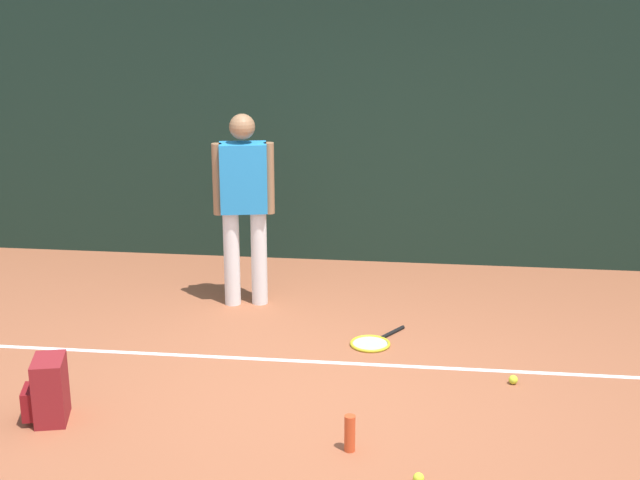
# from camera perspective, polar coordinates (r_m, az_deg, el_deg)

# --- Properties ---
(ground_plane) EXTENTS (12.00, 12.00, 0.00)m
(ground_plane) POSITION_cam_1_polar(r_m,az_deg,el_deg) (6.59, -0.41, -9.37)
(ground_plane) COLOR #9E5638
(back_fence) EXTENTS (10.00, 0.10, 2.97)m
(back_fence) POSITION_cam_1_polar(r_m,az_deg,el_deg) (9.00, 1.94, 7.84)
(back_fence) COLOR #192D23
(back_fence) RESTS_ON ground
(court_line) EXTENTS (9.00, 0.05, 0.00)m
(court_line) POSITION_cam_1_polar(r_m,az_deg,el_deg) (7.01, 0.07, -7.63)
(court_line) COLOR white
(court_line) RESTS_ON ground
(tennis_player) EXTENTS (0.52, 0.29, 1.70)m
(tennis_player) POSITION_cam_1_polar(r_m,az_deg,el_deg) (7.90, -4.77, 2.61)
(tennis_player) COLOR white
(tennis_player) RESTS_ON ground
(tennis_racket) EXTENTS (0.49, 0.61, 0.03)m
(tennis_racket) POSITION_cam_1_polar(r_m,az_deg,el_deg) (7.34, 3.29, -6.41)
(tennis_racket) COLOR black
(tennis_racket) RESTS_ON ground
(backpack) EXTENTS (0.34, 0.34, 0.44)m
(backpack) POSITION_cam_1_polar(r_m,az_deg,el_deg) (6.37, -16.62, -9.03)
(backpack) COLOR maroon
(backpack) RESTS_ON ground
(tennis_ball_near_player) EXTENTS (0.07, 0.07, 0.07)m
(tennis_ball_near_player) POSITION_cam_1_polar(r_m,az_deg,el_deg) (5.55, 6.17, -14.57)
(tennis_ball_near_player) COLOR #CCE033
(tennis_ball_near_player) RESTS_ON ground
(tennis_ball_by_fence) EXTENTS (0.07, 0.07, 0.07)m
(tennis_ball_by_fence) POSITION_cam_1_polar(r_m,az_deg,el_deg) (6.81, 11.98, -8.53)
(tennis_ball_by_fence) COLOR #CCE033
(tennis_ball_by_fence) RESTS_ON ground
(water_bottle) EXTENTS (0.07, 0.07, 0.24)m
(water_bottle) POSITION_cam_1_polar(r_m,az_deg,el_deg) (5.80, 1.87, -11.97)
(water_bottle) COLOR #D84C26
(water_bottle) RESTS_ON ground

